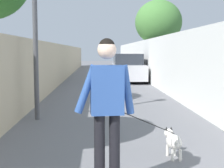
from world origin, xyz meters
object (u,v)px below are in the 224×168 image
person_skateboarder (107,100)px  dog (173,141)px  tree_right_mid (158,22)px  car_near (128,69)px

person_skateboarder → dog: (1.21, -1.08, -0.84)m
dog → tree_right_mid: bearing=-9.7°
tree_right_mid → car_near: 4.55m
dog → car_near: car_near is taller
person_skateboarder → dog: person_skateboarder is taller
tree_right_mid → person_skateboarder: bearing=167.5°
tree_right_mid → dog: (-15.76, 2.69, -3.23)m
dog → car_near: 12.94m
tree_right_mid → dog: 16.31m
car_near → tree_right_mid: bearing=-37.8°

